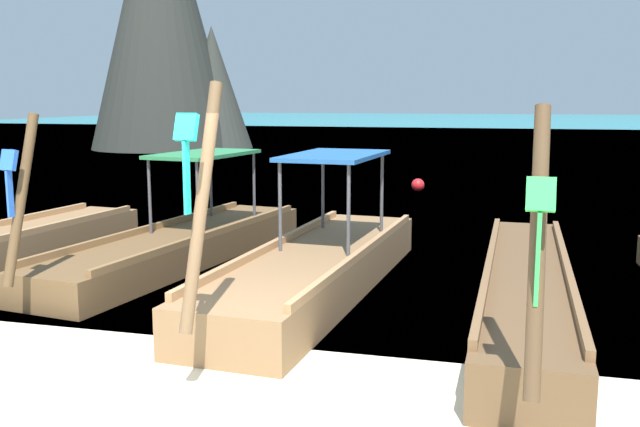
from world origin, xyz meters
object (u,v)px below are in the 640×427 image
object	(u,v)px
longtail_boat_pink_ribbon	(4,249)
mooring_buoy_near	(418,185)
karst_rock	(167,14)
longtail_boat_turquoise_ribbon	(317,267)
longtail_boat_green_ribbon	(526,289)
longtail_boat_blue_ribbon	(180,244)

from	to	relation	value
longtail_boat_pink_ribbon	mooring_buoy_near	distance (m)	12.02
longtail_boat_pink_ribbon	karst_rock	size ratio (longest dim) A/B	0.40
longtail_boat_pink_ribbon	karst_rock	xyz separation A→B (m)	(-9.80, 25.51, 6.69)
longtail_boat_turquoise_ribbon	karst_rock	distance (m)	30.40
longtail_boat_turquoise_ribbon	longtail_boat_green_ribbon	size ratio (longest dim) A/B	0.90
longtail_boat_blue_ribbon	karst_rock	bearing A→B (deg)	116.76
longtail_boat_green_ribbon	mooring_buoy_near	world-z (taller)	longtail_boat_green_ribbon
longtail_boat_blue_ribbon	longtail_boat_turquoise_ribbon	distance (m)	2.84
mooring_buoy_near	karst_rock	bearing A→B (deg)	135.65
longtail_boat_pink_ribbon	longtail_boat_green_ribbon	xyz separation A→B (m)	(7.92, -0.40, -0.00)
longtail_boat_pink_ribbon	longtail_boat_green_ribbon	world-z (taller)	longtail_boat_green_ribbon
longtail_boat_pink_ribbon	longtail_boat_blue_ribbon	xyz separation A→B (m)	(2.55, 1.01, 0.01)
longtail_boat_turquoise_ribbon	longtail_boat_pink_ribbon	bearing A→B (deg)	178.67
longtail_boat_turquoise_ribbon	karst_rock	world-z (taller)	karst_rock
longtail_boat_blue_ribbon	longtail_boat_green_ribbon	bearing A→B (deg)	-14.75
longtail_boat_blue_ribbon	mooring_buoy_near	xyz separation A→B (m)	(2.67, 9.82, -0.11)
longtail_boat_pink_ribbon	longtail_boat_turquoise_ribbon	bearing A→B (deg)	-1.33
longtail_boat_green_ribbon	longtail_boat_turquoise_ribbon	bearing A→B (deg)	174.17
longtail_boat_blue_ribbon	longtail_boat_green_ribbon	distance (m)	5.55
longtail_boat_turquoise_ribbon	mooring_buoy_near	distance (m)	10.95
longtail_boat_turquoise_ribbon	karst_rock	size ratio (longest dim) A/B	0.46
longtail_boat_pink_ribbon	longtail_boat_blue_ribbon	distance (m)	2.75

